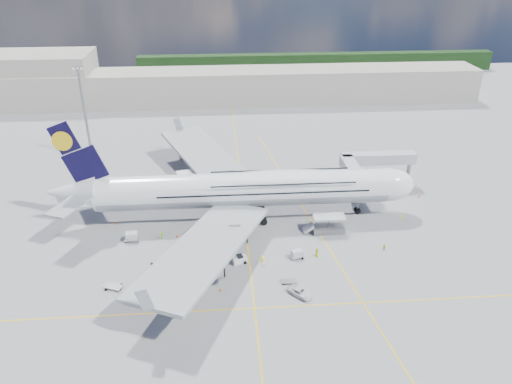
{
  "coord_description": "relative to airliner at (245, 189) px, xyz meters",
  "views": [
    {
      "loc": [
        -4.63,
        -84.16,
        54.48
      ],
      "look_at": [
        2.37,
        8.0,
        7.13
      ],
      "focal_mm": 35.0,
      "sensor_mm": 36.0,
      "label": 1
    }
  ],
  "objects": [
    {
      "name": "terminal",
      "position": [
        -0.26,
        85.0,
        -0.87
      ],
      "size": [
        180.0,
        16.0,
        12.0
      ],
      "primitive_type": "cube",
      "color": "#B2AD9E",
      "rests_on": "ground"
    },
    {
      "name": "cone_wing_right_outer",
      "position": [
        -5.89,
        -25.05,
        -6.59
      ],
      "size": [
        0.45,
        0.45,
        0.57
      ],
      "color": "#FE5F0D",
      "rests_on": "ground"
    },
    {
      "name": "cone_nose",
      "position": [
        41.21,
        6.36,
        -6.57
      ],
      "size": [
        0.49,
        0.49,
        0.62
      ],
      "color": "#FE5F0D",
      "rests_on": "ground"
    },
    {
      "name": "cone_wing_right_inner",
      "position": [
        -14.42,
        -7.05,
        -6.6
      ],
      "size": [
        0.44,
        0.44,
        0.56
      ],
      "color": "#FE5F0D",
      "rests_on": "ground"
    },
    {
      "name": "crew_loader",
      "position": [
        26.05,
        -15.08,
        -6.12
      ],
      "size": [
        0.82,
        0.9,
        1.49
      ],
      "primitive_type": "imported",
      "rotation": [
        0.0,
        0.0,
        -1.12
      ],
      "color": "#C1E818",
      "rests_on": "ground"
    },
    {
      "name": "taxi_line_cross",
      "position": [
        -0.26,
        -30.0,
        -6.86
      ],
      "size": [
        120.0,
        0.25,
        0.01
      ],
      "primitive_type": "cube",
      "color": "yellow",
      "rests_on": "ground"
    },
    {
      "name": "taxi_line_diag",
      "position": [
        13.74,
        -0.0,
        -6.86
      ],
      "size": [
        14.16,
        99.06,
        0.01
      ],
      "primitive_type": "cube",
      "rotation": [
        0.0,
        0.0,
        0.14
      ],
      "color": "yellow",
      "rests_on": "ground"
    },
    {
      "name": "dolly_back",
      "position": [
        -23.34,
        -7.74,
        -5.84
      ],
      "size": [
        3.08,
        1.7,
        1.92
      ],
      "rotation": [
        0.0,
        0.0,
        0.03
      ],
      "color": "gray",
      "rests_on": "ground"
    },
    {
      "name": "dolly_row_c",
      "position": [
        -17.42,
        -15.86,
        -6.58
      ],
      "size": [
        2.88,
        2.21,
        0.38
      ],
      "rotation": [
        0.0,
        0.0,
        -0.37
      ],
      "color": "gray",
      "rests_on": "ground"
    },
    {
      "name": "jet_bridge",
      "position": [
        29.55,
        10.94,
        -0.02
      ],
      "size": [
        18.8,
        12.1,
        8.5
      ],
      "color": "#B7B7BC",
      "rests_on": "ground"
    },
    {
      "name": "crew_van",
      "position": [
        12.72,
        -16.03,
        -5.92
      ],
      "size": [
        1.05,
        1.11,
        1.9
      ],
      "primitive_type": "imported",
      "rotation": [
        0.0,
        0.0,
        2.24
      ],
      "color": "#D3E017",
      "rests_on": "ground"
    },
    {
      "name": "ground",
      "position": [
        -0.26,
        -10.0,
        -6.87
      ],
      "size": [
        300.0,
        300.0,
        0.0
      ],
      "primitive_type": "plane",
      "color": "gray",
      "rests_on": "ground"
    },
    {
      "name": "hangar",
      "position": [
        -70.26,
        90.0,
        2.13
      ],
      "size": [
        40.0,
        22.0,
        18.0
      ],
      "primitive_type": "cube",
      "color": "#B2AD9E",
      "rests_on": "ground"
    },
    {
      "name": "crew_tug",
      "position": [
        2.0,
        -17.75,
        -5.93
      ],
      "size": [
        1.34,
        0.95,
        1.88
      ],
      "primitive_type": "imported",
      "rotation": [
        0.0,
        0.0,
        -0.22
      ],
      "color": "#ECFA1A",
      "rests_on": "ground"
    },
    {
      "name": "airliner",
      "position": [
        0.0,
        0.0,
        0.0
      ],
      "size": [
        77.26,
        79.15,
        23.71
      ],
      "color": "white",
      "rests_on": "ground"
    },
    {
      "name": "dolly_row_b",
      "position": [
        -7.77,
        -8.26,
        -6.51
      ],
      "size": [
        3.36,
        2.18,
        0.46
      ],
      "rotation": [
        0.0,
        0.0,
        -0.17
      ],
      "color": "gray",
      "rests_on": "ground"
    },
    {
      "name": "service_van",
      "position": [
        7.71,
        -27.3,
        -6.25
      ],
      "size": [
        4.53,
        4.63,
        1.23
      ],
      "primitive_type": "imported",
      "rotation": [
        0.0,
        0.0,
        0.76
      ],
      "color": "white",
      "rests_on": "ground"
    },
    {
      "name": "crew_nose",
      "position": [
        33.43,
        -4.05,
        -6.07
      ],
      "size": [
        0.68,
        0.56,
        1.59
      ],
      "primitive_type": "imported",
      "rotation": [
        0.0,
        0.0,
        0.36
      ],
      "color": "#C5FF1A",
      "rests_on": "ground"
    },
    {
      "name": "dolly_nose_near",
      "position": [
        8.81,
        -16.2,
        -5.97
      ],
      "size": [
        2.9,
        2.04,
        1.66
      ],
      "rotation": [
        0.0,
        0.0,
        0.27
      ],
      "color": "gray",
      "rests_on": "ground"
    },
    {
      "name": "cone_wing_left_outer",
      "position": [
        -14.19,
        21.04,
        -6.62
      ],
      "size": [
        0.41,
        0.41,
        0.52
      ],
      "color": "#FE5F0D",
      "rests_on": "ground"
    },
    {
      "name": "baggage_tug",
      "position": [
        -2.07,
        -16.95,
        -6.12
      ],
      "size": [
        2.96,
        2.05,
        1.69
      ],
      "rotation": [
        0.0,
        0.0,
        0.33
      ],
      "color": "silver",
      "rests_on": "ground"
    },
    {
      "name": "crew_wing",
      "position": [
        -17.42,
        -7.29,
        -5.93
      ],
      "size": [
        0.47,
        1.1,
        1.87
      ],
      "primitive_type": "imported",
      "rotation": [
        0.0,
        0.0,
        1.59
      ],
      "color": "#AAFF1A",
      "rests_on": "ground"
    },
    {
      "name": "light_mast",
      "position": [
        -40.26,
        35.0,
        6.34
      ],
      "size": [
        3.0,
        0.7,
        25.5
      ],
      "color": "gray",
      "rests_on": "ground"
    },
    {
      "name": "dolly_nose_far",
      "position": [
        6.34,
        -23.68,
        -6.55
      ],
      "size": [
        2.9,
        1.72,
        0.41
      ],
      "rotation": [
        0.0,
        0.0,
        -0.09
      ],
      "color": "gray",
      "rests_on": "ground"
    },
    {
      "name": "catering_truck_outer",
      "position": [
        -12.9,
        33.55,
        -4.95
      ],
      "size": [
        7.0,
        2.86,
        4.13
      ],
      "rotation": [
        0.0,
        0.0,
        -0.06
      ],
      "color": "gray",
      "rests_on": "ground"
    },
    {
      "name": "dolly_row_a",
      "position": [
        -24.36,
        -22.91,
        -6.52
      ],
      "size": [
        3.44,
        2.68,
        0.45
      ],
      "rotation": [
        0.0,
        0.0,
        -0.4
      ],
      "color": "gray",
      "rests_on": "ground"
    },
    {
      "name": "cargo_loader",
      "position": [
        16.56,
        -7.11,
        -5.62
      ],
      "size": [
        8.53,
        3.2,
        3.67
      ],
      "color": "silver",
      "rests_on": "ground"
    },
    {
      "name": "cone_wing_left_inner",
      "position": [
        -10.19,
        13.96,
        -6.63
      ],
      "size": [
        0.39,
        0.39,
        0.5
      ],
      "color": "#FE5F0D",
      "rests_on": "ground"
    },
    {
      "name": "tree_line",
      "position": [
        39.74,
        130.0,
        -2.87
      ],
      "size": [
        160.0,
        6.0,
        8.0
      ],
      "primitive_type": "cube",
      "color": "#193814",
      "rests_on": "ground"
    },
    {
      "name": "cone_tail",
      "position": [
        -28.06,
        -0.79,
        -6.62
      ],
      "size": [
        0.41,
        0.41,
        0.52
      ],
      "color": "#FE5F0D",
      "rests_on": "ground"
    },
    {
      "name": "catering_truck_inner",
      "position": [
        -12.29,
        14.99,
        -4.77
      ],
      "size": [
        7.87,
        4.23,
        4.45
      ],
      "rotation": [
        0.0,
        0.0,
        0.23
      ],
      "color": "gray",
      "rests_on": "ground"
    },
    {
      "name": "taxi_line_main",
      "position": [
        -0.26,
        -10.0,
        -6.86
      ],
      "size": [
        0.25,
        220.0,
        0.01
      ],
      "primitive_type": "cube",
      "color": "yellow",
      "rests_on": "ground"
    }
  ]
}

